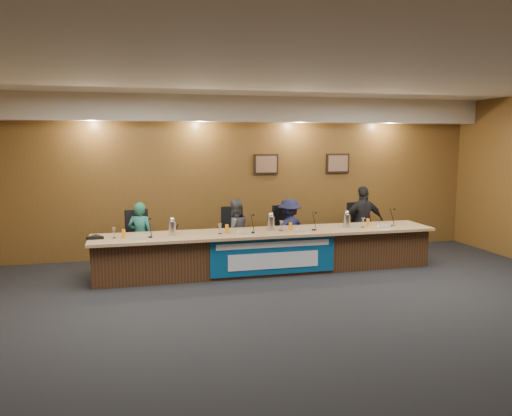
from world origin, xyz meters
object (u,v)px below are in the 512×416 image
Objects in this scene: office_chair_a at (141,243)px; office_chair_b at (234,239)px; office_chair_c at (288,236)px; carafe_left at (172,228)px; panelist_b at (235,232)px; panelist_c at (289,230)px; carafe_mid at (271,223)px; banner at (274,256)px; panelist_d at (363,222)px; dais_body at (267,252)px; panelist_a at (140,236)px; office_chair_d at (361,233)px; carafe_right at (347,221)px; speakerphone at (95,237)px.

office_chair_b is at bearing -15.25° from office_chair_a.
office_chair_c is 1.98× the size of carafe_left.
panelist_b reaches higher than panelist_c.
office_chair_b is 1.84× the size of carafe_mid.
office_chair_b is (1.73, 0.00, 0.00)m from office_chair_a.
carafe_mid is at bearing 81.34° from banner.
panelist_d is at bearing -21.56° from office_chair_c.
panelist_c is at bearing 59.40° from banner.
carafe_mid is (-0.56, -0.65, 0.27)m from panelist_c.
banner is (0.00, -0.41, 0.03)m from dais_body.
carafe_mid is (0.52, -0.75, 0.40)m from office_chair_b.
office_chair_a is at bearing 161.74° from dais_body.
panelist_a is at bearing -18.47° from panelist_c.
office_chair_b is 1.08m from office_chair_c.
banner is 1.76× the size of panelist_b.
panelist_c is (0.62, 1.04, 0.23)m from banner.
office_chair_a is (-4.37, 0.10, -0.24)m from panelist_d.
banner reaches higher than office_chair_d.
panelist_a reaches higher than carafe_right.
dais_body is 2.29m from panelist_d.
carafe_right reaches higher than banner.
panelist_b is 0.88m from carafe_mid.
banner is at bearing -7.25° from speakerphone.
banner is at bearing 173.80° from panelist_a.
carafe_right is (-0.67, -0.68, 0.16)m from panelist_d.
panelist_c is at bearing -2.63° from office_chair_b.
panelist_a is at bearing 169.64° from carafe_right.
banner is 1.17m from panelist_b.
panelist_b is at bearing 15.19° from speakerphone.
panelist_a is 5.15× the size of carafe_left.
office_chair_d is 1.84× the size of carafe_mid.
panelist_d is 5.83× the size of carafe_right.
office_chair_a is at bearing 152.59° from banner.
dais_body is 0.53m from carafe_mid.
office_chair_b is at bearing 124.81° from carafe_mid.
office_chair_c is at bearing -158.85° from panelist_a.
banner is 4.58× the size of office_chair_d.
panelist_c is 1.56m from panelist_d.
office_chair_c is at bearing 53.57° from carafe_mid.
panelist_c is at bearing -107.89° from office_chair_c.
carafe_mid is (0.52, -0.65, 0.25)m from panelist_b.
office_chair_d is at bearing -17.89° from office_chair_c.
office_chair_d is (2.17, 0.73, 0.13)m from dais_body.
office_chair_c is at bearing 179.34° from office_chair_d.
office_chair_d is at bearing -85.56° from panelist_d.
speakerphone is at bearing -179.72° from carafe_mid.
carafe_left reaches higher than dais_body.
office_chair_c is (2.82, 0.10, -0.15)m from panelist_a.
panelist_b reaches higher than carafe_left.
panelist_c reaches higher than office_chair_c.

